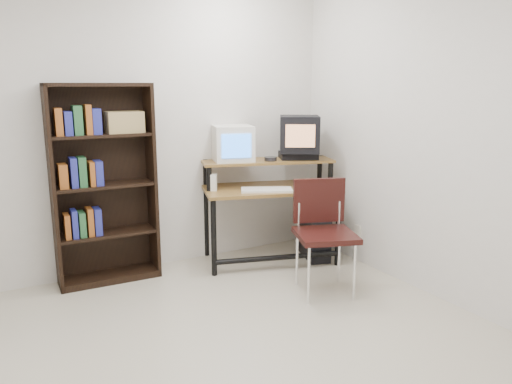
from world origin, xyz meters
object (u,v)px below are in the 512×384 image
computer_desk (270,191)px  school_chair (323,223)px  crt_monitor (233,144)px  bookshelf (103,182)px  pc_tower (314,237)px  crt_tv (299,134)px

computer_desk → school_chair: bearing=-72.6°
crt_monitor → bookshelf: size_ratio=0.26×
school_chair → bookshelf: 1.90m
crt_monitor → bookshelf: bearing=-166.2°
pc_tower → bookshelf: bookshelf is taller
crt_monitor → pc_tower: 1.24m
computer_desk → pc_tower: computer_desk is taller
crt_tv → bookshelf: size_ratio=0.30×
crt_monitor → crt_tv: (0.62, -0.22, 0.08)m
bookshelf → computer_desk: bearing=-8.1°
crt_tv → school_chair: size_ratio=0.55×
computer_desk → crt_monitor: size_ratio=3.11×
school_chair → bookshelf: bookshelf is taller
crt_tv → computer_desk: bearing=-147.8°
pc_tower → bookshelf: (-1.94, 0.42, 0.67)m
crt_tv → school_chair: crt_tv is taller
crt_monitor → pc_tower: crt_monitor is taller
bookshelf → crt_tv: bearing=-6.2°
crt_tv → pc_tower: bearing=-28.8°
crt_monitor → crt_tv: bearing=-4.7°
crt_tv → pc_tower: size_ratio=1.13×
computer_desk → crt_tv: 0.63m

